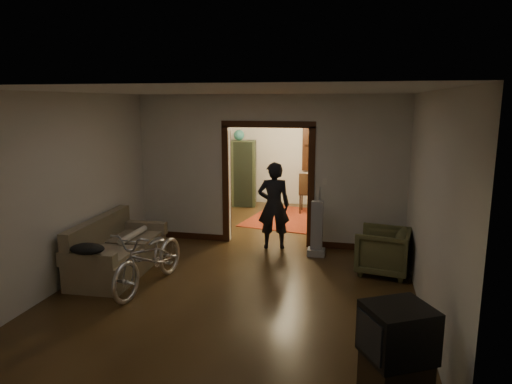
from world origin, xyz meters
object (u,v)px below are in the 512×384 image
(bicycle, at_px, (150,258))
(locker, at_px, (239,173))
(armchair, at_px, (383,251))
(sofa, at_px, (119,246))
(desk, at_px, (333,195))
(person, at_px, (274,206))

(bicycle, distance_m, locker, 5.50)
(locker, bearing_deg, bicycle, -96.95)
(armchair, distance_m, locker, 5.40)
(sofa, xyz_separation_m, armchair, (4.07, 0.87, -0.07))
(desk, bearing_deg, locker, 173.87)
(locker, height_order, desk, locker)
(armchair, relative_size, person, 0.49)
(sofa, xyz_separation_m, bicycle, (0.75, -0.46, 0.02))
(person, height_order, desk, person)
(armchair, bearing_deg, person, -104.36)
(person, distance_m, locker, 3.61)
(sofa, bearing_deg, locker, 80.08)
(bicycle, distance_m, armchair, 3.58)
(sofa, distance_m, armchair, 4.17)
(locker, relative_size, desk, 1.71)
(sofa, distance_m, locker, 5.08)
(sofa, height_order, person, person)
(locker, bearing_deg, person, -73.22)
(bicycle, bearing_deg, locker, 97.96)
(armchair, bearing_deg, sofa, -67.71)
(sofa, xyz_separation_m, person, (2.17, 1.74, 0.37))
(bicycle, height_order, person, person)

